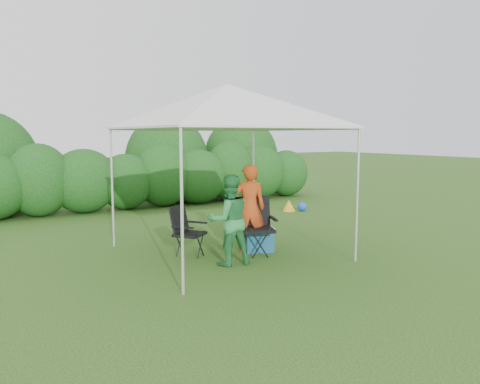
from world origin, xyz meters
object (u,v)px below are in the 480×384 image
chair_right (256,222)px  cooler (258,239)px  man (249,208)px  canopy (227,107)px  chair_left (185,228)px  woman (229,220)px

chair_right → cooler: 0.36m
chair_right → man: man is taller
canopy → chair_right: bearing=-30.7°
cooler → man: bearing=179.5°
chair_right → chair_left: bearing=176.9°
chair_left → cooler: (1.20, -0.38, -0.26)m
chair_right → chair_left: chair_right is taller
chair_right → woman: woman is taller
chair_right → cooler: bearing=62.4°
chair_left → man: (1.04, -0.33, 0.28)m
woman → cooler: bearing=-141.9°
cooler → chair_right: bearing=-121.5°
man → woman: size_ratio=1.08×
man → woman: (-0.69, -0.51, -0.05)m
chair_left → cooler: chair_left is taller
chair_left → chair_right: bearing=-59.8°
chair_left → canopy: bearing=-54.9°
chair_left → woman: woman is taller
canopy → cooler: (0.53, -0.15, -2.25)m
chair_right → man: size_ratio=0.64×
chair_right → chair_left: size_ratio=1.15×
canopy → woman: bearing=-117.2°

